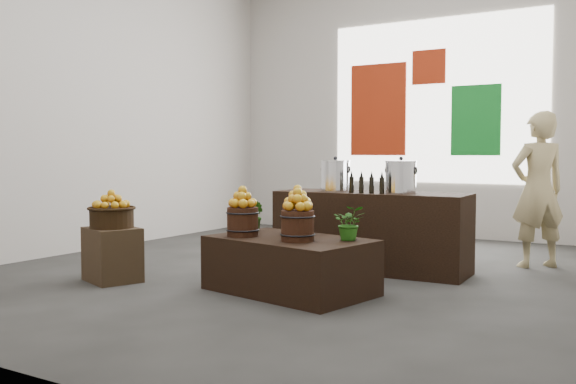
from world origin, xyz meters
The scene contains 23 objects.
ground centered at (0.00, 0.00, 0.00)m, with size 7.00×7.00×0.00m, color #393937.
back_wall centered at (0.00, 3.50, 2.00)m, with size 6.00×0.04×4.00m, color #B8B2AA.
back_opening centered at (0.30, 3.48, 2.00)m, with size 3.20×0.02×2.40m, color white.
deco_red_left centered at (-0.60, 3.47, 1.90)m, with size 0.90×0.04×1.40m, color #97230B.
deco_green_right centered at (0.90, 3.47, 1.70)m, with size 0.70×0.04×1.00m, color #127724.
deco_red_upper centered at (0.20, 3.47, 2.50)m, with size 0.50×0.04×0.50m, color #97230B.
crate centered at (-1.26, -1.38, 0.26)m, with size 0.52×0.42×0.52m, color #44311F.
wicker_basket centered at (-1.26, -1.38, 0.61)m, with size 0.41×0.41×0.19m, color black.
apples_in_basket centered at (-1.26, -1.38, 0.79)m, with size 0.32×0.32×0.17m, color #9B0D05, non-canonical shape.
display_table centered at (0.46, -0.93, 0.24)m, with size 1.41×0.87×0.49m, color black.
apple_bucket_front_left centered at (0.03, -1.04, 0.62)m, with size 0.28×0.28×0.26m, color #3B1B10.
apples_in_bucket_front_left centered at (0.03, -1.04, 0.84)m, with size 0.21×0.21×0.19m, color #9B0D05, non-canonical shape.
apple_bucket_front_right centered at (0.62, -1.07, 0.62)m, with size 0.28×0.28×0.26m, color #3B1B10.
apples_in_bucket_front_right centered at (0.62, -1.07, 0.84)m, with size 0.21×0.21×0.19m, color #9B0D05, non-canonical shape.
apple_bucket_rear centered at (0.37, -0.64, 0.62)m, with size 0.28×0.28×0.26m, color #3B1B10.
apples_in_bucket_rear centered at (0.37, -0.64, 0.84)m, with size 0.21×0.21×0.19m, color #9B0D05, non-canonical shape.
herb_garnish_right centered at (0.98, -0.79, 0.64)m, with size 0.27×0.23×0.30m, color #1F5C13.
herb_garnish_left centered at (-0.08, -0.67, 0.63)m, with size 0.16×0.13×0.30m, color #1F5C13.
counter centered at (0.64, 0.43, 0.41)m, with size 2.02×0.64×0.83m, color black.
stock_pot_left centered at (0.22, 0.41, 0.98)m, with size 0.31×0.31×0.31m, color silver.
stock_pot_center centered at (0.96, 0.44, 0.98)m, with size 0.31×0.31×0.31m, color silver.
oil_cruets centered at (0.65, 0.23, 0.94)m, with size 0.29×0.06×0.23m, color black, non-canonical shape.
shopper centered at (2.09, 1.53, 0.84)m, with size 0.61×0.40×1.68m, color tan.
Camera 1 is at (3.36, -5.74, 1.24)m, focal length 40.00 mm.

